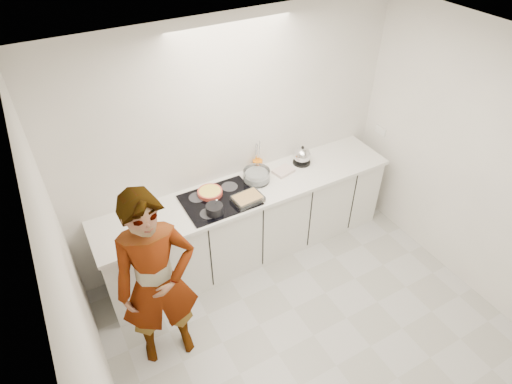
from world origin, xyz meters
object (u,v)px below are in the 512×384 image
saucepan (215,209)px  utensil_crock (258,165)px  baking_dish (248,198)px  kettle (302,156)px  cook (157,283)px  mixing_bowl (257,176)px  hob (220,200)px  tart_dish (210,192)px

saucepan → utensil_crock: bearing=31.1°
baking_dish → kettle: size_ratio=1.17×
cook → mixing_bowl: bearing=38.4°
utensil_crock → hob: bearing=-155.5°
utensil_crock → cook: size_ratio=0.07×
saucepan → baking_dish: size_ratio=0.55×
hob → utensil_crock: (0.59, 0.27, 0.06)m
mixing_bowl → saucepan: bearing=-156.1°
utensil_crock → cook: bearing=-146.7°
baking_dish → cook: bearing=-154.0°
mixing_bowl → cook: cook is taller
utensil_crock → saucepan: bearing=-148.9°
kettle → cook: (-1.97, -0.85, -0.10)m
cook → kettle: bearing=31.3°
saucepan → utensil_crock: 0.83m
utensil_crock → tart_dish: bearing=-167.5°
baking_dish → cook: cook is taller
saucepan → cook: 0.93m
baking_dish → mixing_bowl: bearing=46.6°
utensil_crock → mixing_bowl: bearing=-122.6°
baking_dish → cook: (-1.12, -0.55, -0.05)m
mixing_bowl → utensil_crock: 0.19m
tart_dish → baking_dish: 0.40m
tart_dish → cook: cook is taller
tart_dish → saucepan: 0.30m
kettle → cook: cook is taller
hob → tart_dish: 0.14m
hob → kettle: 1.10m
baking_dish → mixing_bowl: (0.25, 0.26, 0.01)m
mixing_bowl → hob: bearing=-167.3°
mixing_bowl → utensil_crock: size_ratio=2.74×
hob → kettle: bearing=8.0°
hob → utensil_crock: utensil_crock is taller
saucepan → utensil_crock: size_ratio=1.29×
tart_dish → utensil_crock: size_ratio=2.03×
hob → mixing_bowl: bearing=12.7°
hob → saucepan: 0.21m
mixing_bowl → kettle: 0.60m
hob → cook: cook is taller
kettle → mixing_bowl: bearing=-176.0°
tart_dish → baking_dish: (0.28, -0.28, 0.01)m
tart_dish → hob: bearing=-70.7°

